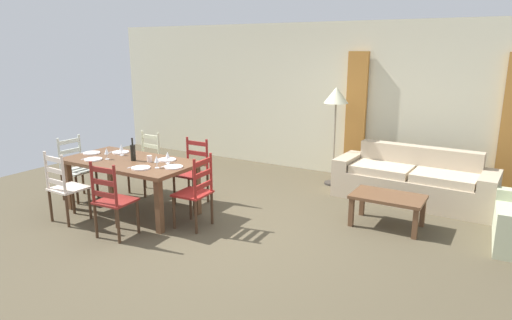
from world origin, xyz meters
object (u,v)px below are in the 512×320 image
dining_chair_far_left (146,163)px  coffee_table (388,200)px  wine_glass_near_right (157,160)px  wine_glass_far_right (168,155)px  dining_table (131,166)px  standing_lamp (336,101)px  wine_glass_near_left (107,152)px  dining_chair_near_right (112,200)px  couch (413,182)px  coffee_cup_primary (150,159)px  dining_chair_head_east (196,192)px  wine_glass_far_left (121,148)px  dining_chair_head_west (76,168)px  dining_chair_far_right (193,171)px  dining_chair_near_left (65,187)px  wine_bottle (133,152)px

dining_chair_far_left → coffee_table: size_ratio=1.07×
wine_glass_near_right → wine_glass_far_right: bearing=98.4°
dining_table → wine_glass_far_right: 0.62m
coffee_table → wine_glass_near_right: bearing=-151.9°
dining_table → standing_lamp: standing_lamp is taller
dining_table → wine_glass_near_left: (-0.31, -0.13, 0.20)m
dining_chair_near_right → dining_table: bearing=121.1°
wine_glass_near_right → couch: (2.70, 2.62, -0.57)m
wine_glass_far_right → coffee_table: size_ratio=0.18×
dining_chair_far_left → wine_glass_near_left: dining_chair_far_left is taller
dining_table → coffee_cup_primary: coffee_cup_primary is taller
dining_chair_head_east → wine_glass_far_left: 1.50m
dining_chair_head_west → wine_glass_far_right: size_ratio=5.96×
dining_chair_near_right → wine_glass_far_left: size_ratio=5.96×
dining_chair_far_right → wine_glass_near_right: dining_chair_far_right is taller
coffee_cup_primary → wine_glass_near_right: bearing=-31.3°
wine_glass_far_right → standing_lamp: standing_lamp is taller
dining_table → dining_chair_near_right: size_ratio=1.98×
dining_chair_near_left → dining_chair_head_east: 1.76m
dining_chair_near_left → wine_bottle: 0.98m
dining_chair_near_left → wine_glass_near_right: bearing=28.7°
dining_chair_head_west → wine_bottle: bearing=0.9°
dining_chair_head_west → wine_glass_near_left: dining_chair_head_west is taller
dining_table → dining_chair_far_left: size_ratio=1.98×
wine_bottle → wine_glass_far_left: bearing=159.6°
standing_lamp → couch: bearing=-7.8°
dining_chair_far_right → dining_chair_head_west: size_ratio=1.00×
wine_glass_near_right → coffee_table: 3.02m
wine_bottle → wine_glass_near_left: bearing=-159.8°
wine_glass_near_left → dining_chair_far_left: bearing=99.9°
wine_bottle → wine_glass_far_left: wine_bottle is taller
dining_chair_far_right → coffee_cup_primary: (-0.19, -0.69, 0.32)m
wine_glass_near_left → wine_bottle: bearing=20.2°
couch → coffee_table: (-0.07, -1.22, 0.06)m
dining_chair_head_west → dining_chair_near_left: bearing=-46.5°
dining_table → dining_chair_head_east: dining_chair_head_east is taller
wine_glass_near_left → wine_glass_near_right: bearing=0.4°
wine_bottle → couch: bearing=37.4°
dining_chair_head_east → wine_glass_near_left: bearing=-174.7°
wine_bottle → wine_glass_far_left: (-0.37, 0.14, -0.01)m
dining_chair_far_left → wine_glass_far_left: 0.75m
wine_bottle → wine_glass_far_right: size_ratio=1.96×
dining_chair_head_west → couch: dining_chair_head_west is taller
dining_chair_far_left → wine_glass_far_right: bearing=-31.8°
wine_glass_far_right → wine_glass_far_left: bearing=178.9°
dining_table → couch: couch is taller
dining_chair_head_east → coffee_table: size_ratio=1.07×
wine_glass_far_left → wine_glass_far_right: bearing=-1.1°
dining_chair_near_right → wine_glass_near_right: bearing=76.7°
dining_chair_near_left → coffee_cup_primary: dining_chair_near_left is taller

